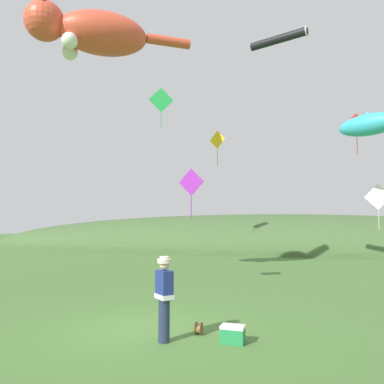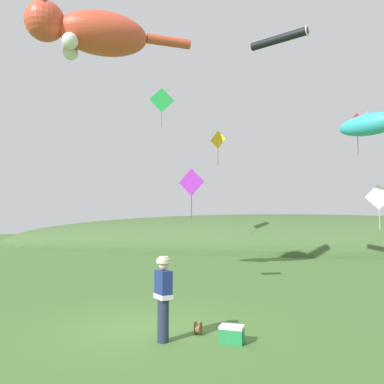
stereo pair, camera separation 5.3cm
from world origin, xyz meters
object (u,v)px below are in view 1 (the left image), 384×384
at_px(festival_attendant, 164,296).
at_px(kite_diamond_red, 356,125).
at_px(kite_diamond_gold, 217,140).
at_px(kite_diamond_green, 161,100).
at_px(kite_diamond_white, 378,197).
at_px(kite_giant_cat, 91,32).
at_px(kite_spool, 199,328).
at_px(kite_tube_streamer, 279,39).
at_px(kite_diamond_violet, 191,183).
at_px(picnic_cooler, 233,334).
at_px(kite_fish_windsock, 379,123).

xyz_separation_m(festival_attendant, kite_diamond_red, (5.60, 13.06, 6.54)).
bearing_deg(kite_diamond_gold, kite_diamond_green, 158.19).
xyz_separation_m(kite_diamond_white, kite_diamond_red, (-0.51, 2.09, 3.86)).
xyz_separation_m(kite_giant_cat, kite_diamond_red, (11.35, 6.99, -3.19)).
height_order(kite_spool, kite_tube_streamer, kite_tube_streamer).
bearing_deg(kite_diamond_green, kite_tube_streamer, -31.23).
bearing_deg(kite_diamond_violet, kite_diamond_green, 120.39).
relative_size(picnic_cooler, kite_diamond_green, 0.21).
bearing_deg(kite_diamond_green, kite_diamond_red, -0.47).
xyz_separation_m(kite_fish_windsock, kite_diamond_gold, (-7.21, 3.41, 0.49)).
distance_m(kite_diamond_violet, kite_diamond_red, 10.15).
xyz_separation_m(festival_attendant, picnic_cooler, (1.39, 0.35, -0.77)).
distance_m(kite_spool, kite_fish_windsock, 11.05).
bearing_deg(kite_diamond_gold, kite_diamond_violet, -89.10).
xyz_separation_m(festival_attendant, kite_tube_streamer, (2.01, 8.74, 9.59)).
height_order(picnic_cooler, kite_giant_cat, kite_giant_cat).
relative_size(festival_attendant, kite_diamond_white, 0.86).
bearing_deg(festival_attendant, kite_diamond_gold, 97.03).
bearing_deg(kite_fish_windsock, kite_diamond_red, 92.08).
bearing_deg(kite_diamond_violet, kite_tube_streamer, 33.62).
bearing_deg(kite_tube_streamer, kite_diamond_white, 28.50).
distance_m(festival_attendant, kite_diamond_violet, 7.33).
bearing_deg(kite_diamond_white, kite_diamond_green, 169.13).
relative_size(kite_spool, kite_diamond_red, 0.13).
xyz_separation_m(picnic_cooler, kite_diamond_gold, (-2.83, 11.27, 6.68)).
relative_size(kite_fish_windsock, kite_diamond_gold, 1.74).
bearing_deg(kite_tube_streamer, kite_fish_windsock, -8.13).
xyz_separation_m(kite_tube_streamer, kite_diamond_green, (-7.26, 4.40, -0.65)).
relative_size(kite_spool, kite_diamond_green, 0.11).
bearing_deg(kite_diamond_green, kite_fish_windsock, -24.14).
xyz_separation_m(kite_diamond_gold, kite_diamond_red, (7.03, 1.44, 0.63)).
relative_size(kite_fish_windsock, kite_diamond_green, 1.35).
bearing_deg(kite_diamond_gold, picnic_cooler, -75.92).
height_order(festival_attendant, picnic_cooler, festival_attendant).
bearing_deg(kite_diamond_violet, festival_attendant, -78.26).
distance_m(kite_giant_cat, kite_diamond_violet, 7.96).
bearing_deg(picnic_cooler, kite_diamond_green, 117.43).
height_order(kite_diamond_gold, kite_diamond_red, kite_diamond_red).
distance_m(picnic_cooler, kite_diamond_violet, 7.78).
distance_m(picnic_cooler, kite_diamond_white, 12.12).
bearing_deg(kite_giant_cat, kite_spool, -40.28).
xyz_separation_m(kite_tube_streamer, kite_diamond_gold, (-3.45, 2.88, -3.68)).
relative_size(kite_fish_windsock, kite_tube_streamer, 1.27).
height_order(kite_diamond_violet, kite_diamond_white, kite_diamond_violet).
height_order(kite_diamond_violet, kite_diamond_green, kite_diamond_green).
xyz_separation_m(kite_spool, picnic_cooler, (0.84, -0.37, 0.04)).
xyz_separation_m(kite_diamond_violet, kite_diamond_green, (-3.89, 6.64, 5.83)).
distance_m(kite_fish_windsock, kite_diamond_white, 3.90).
relative_size(kite_diamond_gold, kite_diamond_violet, 0.94).
xyz_separation_m(picnic_cooler, kite_diamond_red, (4.21, 12.71, 7.31)).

